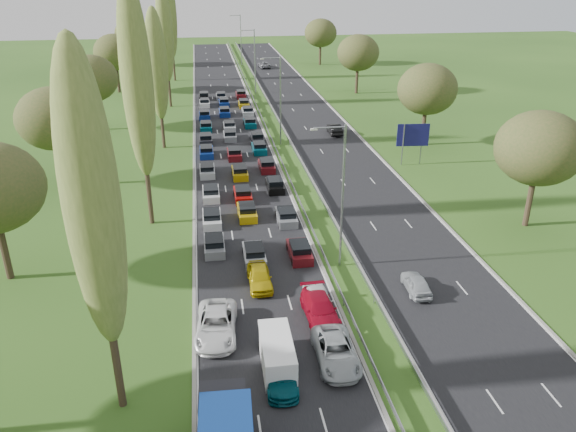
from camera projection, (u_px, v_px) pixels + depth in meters
ground at (279, 140)px, 80.12m from camera, size 260.00×260.00×0.00m
near_carriageway at (230, 138)px, 81.43m from camera, size 10.50×215.00×0.04m
far_carriageway at (321, 134)px, 83.31m from camera, size 10.50×215.00×0.04m
central_reservation at (276, 132)px, 82.15m from camera, size 2.36×215.00×0.32m
lamp_columns at (280, 102)px, 75.86m from camera, size 0.18×140.18×12.00m
poplar_row at (150, 69)px, 62.16m from camera, size 2.80×127.80×22.44m
woodland_left at (46, 127)px, 57.62m from camera, size 8.00×166.00×11.10m
woodland_right at (453, 103)px, 67.66m from camera, size 8.00×153.00×11.10m
traffic_queue_fill at (233, 145)px, 76.69m from camera, size 9.08×68.59×0.80m
near_car_2 at (216, 325)px, 37.56m from camera, size 3.16×5.99×1.61m
near_car_7 at (281, 374)px, 33.27m from camera, size 2.16×4.65×1.31m
near_car_8 at (260, 277)px, 43.45m from camera, size 1.81×4.43×1.51m
near_car_10 at (336, 352)px, 35.01m from camera, size 2.57×5.40×1.49m
near_car_11 at (320, 309)px, 39.38m from camera, size 2.32×5.34×1.53m
near_car_12 at (319, 300)px, 40.33m from camera, size 1.98×4.58×1.54m
far_car_0 at (416, 283)px, 42.69m from camera, size 1.78×4.01×1.34m
far_car_1 at (334, 129)px, 82.80m from camera, size 1.73×4.71×1.54m
far_car_2 at (264, 65)px, 136.86m from camera, size 2.87×5.55×1.50m
white_van_rear at (277, 351)px, 34.68m from camera, size 1.90×4.85×1.95m
direction_sign at (413, 137)px, 68.97m from camera, size 3.99×0.46×5.20m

